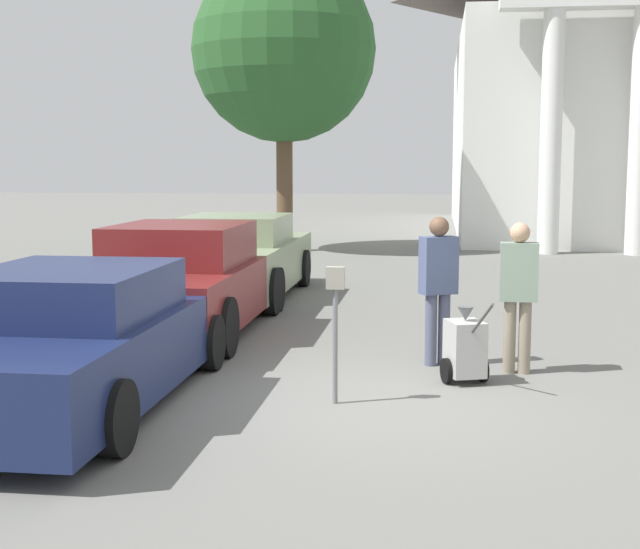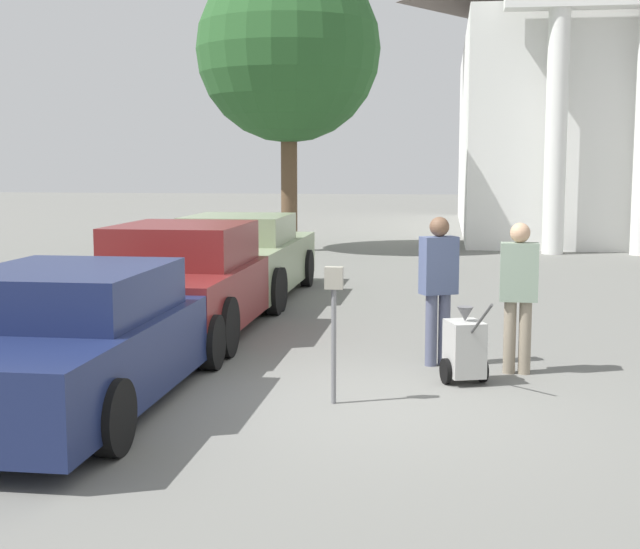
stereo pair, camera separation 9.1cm
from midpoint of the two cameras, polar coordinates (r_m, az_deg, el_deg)
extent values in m
plane|color=slate|center=(8.99, 2.44, -8.26)|extent=(120.00, 120.00, 0.00)
cube|color=#19234C|center=(9.24, -14.87, -4.61)|extent=(1.94, 5.00, 0.73)
cube|color=#19234C|center=(8.96, -15.49, -1.07)|extent=(1.70, 2.10, 0.48)
cylinder|color=black|center=(11.05, -16.24, -3.91)|extent=(0.18, 0.65, 0.64)
cylinder|color=black|center=(10.42, -6.68, -4.33)|extent=(0.18, 0.65, 0.64)
cylinder|color=black|center=(7.55, -12.74, -8.91)|extent=(0.18, 0.65, 0.64)
cube|color=maroon|center=(12.74, -8.29, -0.99)|extent=(1.95, 5.02, 0.78)
cube|color=maroon|center=(12.47, -8.60, 1.93)|extent=(1.71, 2.11, 0.56)
cylinder|color=black|center=(14.52, -10.16, -0.92)|extent=(0.18, 0.75, 0.75)
cylinder|color=black|center=(14.05, -2.75, -1.08)|extent=(0.18, 0.75, 0.75)
cylinder|color=black|center=(11.65, -14.94, -3.03)|extent=(0.18, 0.75, 0.75)
cylinder|color=black|center=(11.05, -5.79, -3.37)|extent=(0.18, 0.75, 0.75)
cube|color=gray|center=(16.00, -4.89, 0.70)|extent=(1.95, 4.79, 0.80)
cube|color=gray|center=(15.76, -5.07, 2.93)|extent=(1.71, 2.01, 0.48)
cylinder|color=black|center=(17.69, -6.81, 0.52)|extent=(0.18, 0.72, 0.72)
cylinder|color=black|center=(17.30, -0.70, 0.42)|extent=(0.18, 0.72, 0.72)
cylinder|color=black|center=(14.86, -9.75, -0.80)|extent=(0.18, 0.72, 0.72)
cylinder|color=black|center=(14.40, -2.50, -0.96)|extent=(0.18, 0.72, 0.72)
cylinder|color=slate|center=(8.86, 1.18, -4.64)|extent=(0.05, 0.05, 1.16)
cube|color=gray|center=(8.74, 1.20, -0.22)|extent=(0.18, 0.09, 0.22)
cylinder|color=#515670|center=(10.69, 8.20, -3.49)|extent=(0.14, 0.14, 0.86)
cylinder|color=#515670|center=(10.61, 7.37, -3.55)|extent=(0.14, 0.14, 0.86)
cube|color=#4C597F|center=(10.54, 7.86, 0.58)|extent=(0.47, 0.38, 0.68)
sphere|color=brown|center=(10.49, 7.90, 3.05)|extent=(0.23, 0.23, 0.23)
cylinder|color=gray|center=(10.40, 13.23, -3.96)|extent=(0.14, 0.14, 0.84)
cylinder|color=gray|center=(10.39, 12.29, -3.94)|extent=(0.14, 0.14, 0.84)
cube|color=gray|center=(10.28, 12.87, 0.15)|extent=(0.43, 0.24, 0.66)
sphere|color=tan|center=(10.23, 12.94, 2.62)|extent=(0.23, 0.23, 0.23)
cube|color=#B2B2AD|center=(9.85, 9.49, -4.69)|extent=(0.48, 0.53, 0.60)
cone|color=#59595B|center=(9.78, 9.54, -2.51)|extent=(0.18, 0.18, 0.16)
cylinder|color=#4C4C4C|center=(9.34, 10.54, -2.86)|extent=(0.22, 0.57, 0.43)
cylinder|color=black|center=(9.83, 8.31, -6.14)|extent=(0.14, 0.28, 0.28)
cylinder|color=black|center=(9.97, 10.60, -6.00)|extent=(0.14, 0.28, 0.28)
cube|color=white|center=(33.72, 18.88, 8.36)|extent=(11.23, 16.94, 6.64)
cylinder|color=white|center=(24.24, 14.98, 8.73)|extent=(0.56, 0.56, 6.31)
cylinder|color=brown|center=(24.22, -1.88, 5.40)|extent=(0.44, 0.44, 3.29)
sphere|color=#285628|center=(24.39, -1.91, 14.18)|extent=(4.90, 4.90, 4.90)
camera|label=1|loc=(0.05, -89.75, 0.03)|focal=50.00mm
camera|label=2|loc=(0.05, 90.25, -0.03)|focal=50.00mm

